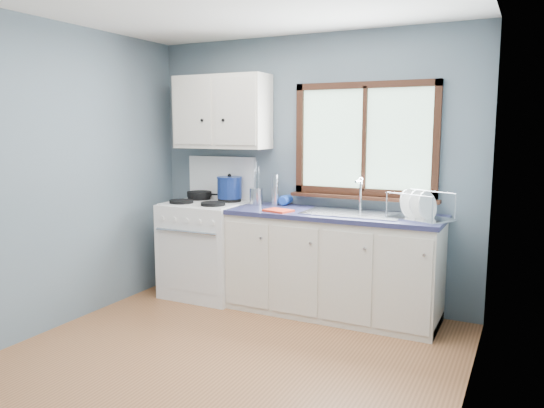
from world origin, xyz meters
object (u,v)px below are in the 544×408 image
at_px(utensil_crock, 256,196).
at_px(dish_rack, 419,212).
at_px(stockpot, 230,187).
at_px(sink, 353,221).
at_px(skillet, 200,194).
at_px(base_cabinets, 332,269).
at_px(thermos, 275,190).
at_px(gas_range, 207,246).

distance_m(utensil_crock, dish_rack, 1.56).
bearing_deg(utensil_crock, dish_rack, -4.79).
bearing_deg(stockpot, utensil_crock, -5.97).
xyz_separation_m(sink, skillet, (-1.66, 0.13, 0.13)).
bearing_deg(base_cabinets, thermos, 166.64).
bearing_deg(thermos, skillet, -178.26).
relative_size(base_cabinets, skillet, 4.73).
relative_size(thermos, dish_rack, 0.53).
bearing_deg(skillet, thermos, -9.31).
relative_size(gas_range, utensil_crock, 3.35).
height_order(thermos, dish_rack, thermos).
bearing_deg(utensil_crock, skillet, 177.76).
bearing_deg(skillet, base_cabinets, -15.94).
bearing_deg(sink, stockpot, 174.16).
xyz_separation_m(skillet, thermos, (0.84, 0.03, 0.08)).
relative_size(gas_range, stockpot, 5.11).
bearing_deg(base_cabinets, skillet, 175.11).
height_order(sink, utensil_crock, utensil_crock).
bearing_deg(gas_range, base_cabinets, 0.82).
xyz_separation_m(gas_range, utensil_crock, (0.49, 0.12, 0.51)).
distance_m(sink, skillet, 1.67).
bearing_deg(skillet, dish_rack, -15.08).
distance_m(base_cabinets, sink, 0.48).
xyz_separation_m(skillet, dish_rack, (2.22, -0.16, -0.00)).
bearing_deg(stockpot, skillet, -178.84).
xyz_separation_m(base_cabinets, skillet, (-1.48, 0.13, 0.58)).
xyz_separation_m(sink, thermos, (-0.82, 0.15, 0.21)).
xyz_separation_m(base_cabinets, sink, (0.18, -0.00, 0.45)).
bearing_deg(sink, gas_range, -179.29).
distance_m(gas_range, base_cabinets, 1.31).
distance_m(base_cabinets, dish_rack, 0.93).
bearing_deg(sink, utensil_crock, 174.21).
distance_m(gas_range, skillet, 0.54).
xyz_separation_m(thermos, dish_rack, (1.38, -0.18, -0.09)).
xyz_separation_m(base_cabinets, stockpot, (-1.13, 0.13, 0.66)).
distance_m(skillet, stockpot, 0.36).
height_order(skillet, dish_rack, dish_rack).
xyz_separation_m(gas_range, sink, (1.49, 0.02, 0.37)).
bearing_deg(thermos, stockpot, -177.84).
height_order(base_cabinets, dish_rack, dish_rack).
bearing_deg(gas_range, stockpot, 40.86).
relative_size(skillet, stockpot, 1.47).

